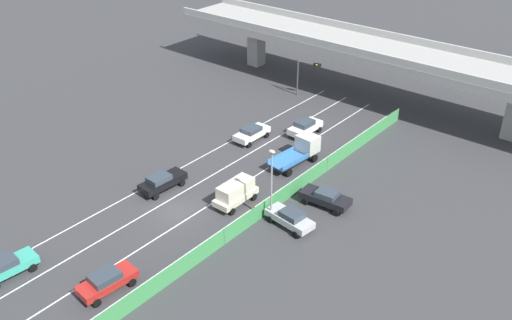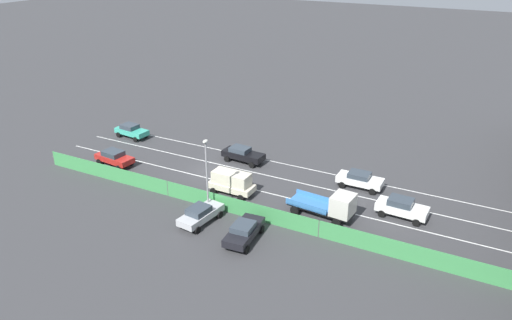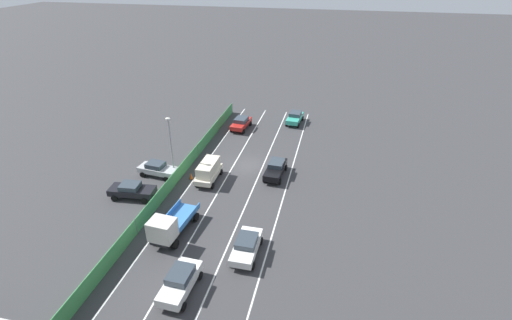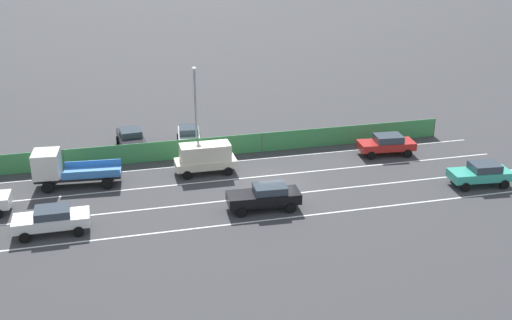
{
  "view_description": "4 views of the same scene",
  "coord_description": "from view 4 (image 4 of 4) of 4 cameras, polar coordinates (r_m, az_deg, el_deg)",
  "views": [
    {
      "loc": [
        31.5,
        -26.97,
        28.56
      ],
      "look_at": [
        1.93,
        8.81,
        1.99
      ],
      "focal_mm": 39.13,
      "sensor_mm": 36.0,
      "label": 1
    },
    {
      "loc": [
        38.8,
        25.4,
        22.13
      ],
      "look_at": [
        -0.14,
        4.97,
        2.25
      ],
      "focal_mm": 34.33,
      "sensor_mm": 36.0,
      "label": 2
    },
    {
      "loc": [
        -9.59,
        37.75,
        21.62
      ],
      "look_at": [
        -1.36,
        1.93,
        1.89
      ],
      "focal_mm": 26.75,
      "sensor_mm": 36.0,
      "label": 3
    },
    {
      "loc": [
        -38.68,
        11.06,
        17.82
      ],
      "look_at": [
        0.47,
        1.15,
        1.82
      ],
      "focal_mm": 44.14,
      "sensor_mm": 36.0,
      "label": 4
    }
  ],
  "objects": [
    {
      "name": "lane_line_mid_left",
      "position": [
        41.29,
        -6.73,
        -4.11
      ],
      "size": [
        0.14,
        49.34,
        0.01
      ],
      "primitive_type": "cube",
      "color": "silver",
      "rests_on": "ground"
    },
    {
      "name": "car_hatchback_white",
      "position": [
        39.22,
        -18.02,
        -5.1
      ],
      "size": [
        2.04,
        4.4,
        1.58
      ],
      "color": "silver",
      "rests_on": "ground"
    },
    {
      "name": "lane_line_right_edge",
      "position": [
        47.44,
        -7.86,
        -0.65
      ],
      "size": [
        0.14,
        49.34,
        0.01
      ],
      "primitive_type": "cube",
      "color": "silver",
      "rests_on": "ground"
    },
    {
      "name": "parked_wagon_silver",
      "position": [
        51.21,
        -6.1,
        2.18
      ],
      "size": [
        4.55,
        2.33,
        1.61
      ],
      "color": "#B2B5B7",
      "rests_on": "ground"
    },
    {
      "name": "car_sedan_black",
      "position": [
        40.17,
        0.81,
        -3.28
      ],
      "size": [
        2.14,
        4.74,
        1.63
      ],
      "color": "black",
      "rests_on": "ground"
    },
    {
      "name": "car_taxi_teal",
      "position": [
        46.37,
        19.71,
        -1.13
      ],
      "size": [
        2.29,
        4.35,
        1.6
      ],
      "color": "teal",
      "rests_on": "ground"
    },
    {
      "name": "car_sedan_red",
      "position": [
        50.25,
        11.76,
        1.46
      ],
      "size": [
        2.33,
        4.49,
        1.6
      ],
      "color": "red",
      "rests_on": "ground"
    },
    {
      "name": "traffic_cone",
      "position": [
        47.87,
        -5.18,
        0.1
      ],
      "size": [
        0.47,
        0.47,
        0.71
      ],
      "color": "orange",
      "rests_on": "ground"
    },
    {
      "name": "lane_line_mid_right",
      "position": [
        44.34,
        -7.34,
        -2.26
      ],
      "size": [
        0.14,
        49.34,
        0.01
      ],
      "primitive_type": "cube",
      "color": "silver",
      "rests_on": "ground"
    },
    {
      "name": "parked_sedan_dark",
      "position": [
        51.39,
        -11.23,
        1.94
      ],
      "size": [
        4.7,
        2.36,
        1.58
      ],
      "color": "black",
      "rests_on": "ground"
    },
    {
      "name": "street_lamp",
      "position": [
        48.55,
        -5.52,
        5.27
      ],
      "size": [
        0.6,
        0.36,
        6.96
      ],
      "color": "gray",
      "rests_on": "ground"
    },
    {
      "name": "car_van_cream",
      "position": [
        45.72,
        -4.61,
        0.29
      ],
      "size": [
        2.02,
        4.41,
        2.21
      ],
      "color": "beige",
      "rests_on": "ground"
    },
    {
      "name": "green_fence",
      "position": [
        48.55,
        -8.12,
        0.84
      ],
      "size": [
        0.1,
        45.44,
        1.55
      ],
      "color": "#3D8E4C",
      "rests_on": "ground"
    },
    {
      "name": "lane_line_left_edge",
      "position": [
        38.29,
        -6.03,
        -6.24
      ],
      "size": [
        0.14,
        49.34,
        0.01
      ],
      "primitive_type": "cube",
      "color": "silver",
      "rests_on": "ground"
    },
    {
      "name": "ground_plane",
      "position": [
        44.0,
        1.6,
        -2.28
      ],
      "size": [
        300.0,
        300.0,
        0.0
      ],
      "primitive_type": "plane",
      "color": "#38383A"
    },
    {
      "name": "flatbed_truck_blue",
      "position": [
        45.36,
        -17.25,
        -0.73
      ],
      "size": [
        2.72,
        5.96,
        2.59
      ],
      "color": "black",
      "rests_on": "ground"
    }
  ]
}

